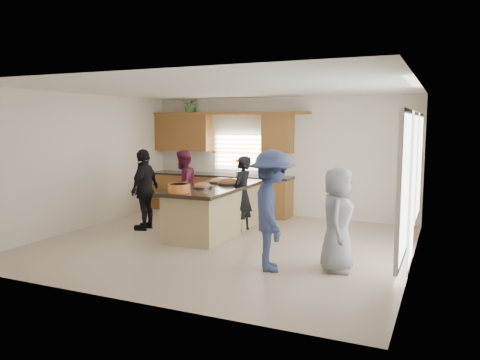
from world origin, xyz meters
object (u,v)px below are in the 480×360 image
at_px(woman_right_front, 338,220).
at_px(salad_bowl, 179,188).
at_px(island, 215,210).
at_px(woman_left_mid, 183,185).
at_px(woman_left_back, 242,194).
at_px(woman_left_front, 145,189).
at_px(woman_right_back, 272,210).

bearing_deg(woman_right_front, salad_bowl, 76.88).
height_order(island, woman_left_mid, woman_left_mid).
xyz_separation_m(salad_bowl, woman_left_mid, (-1.03, 1.86, -0.24)).
distance_m(island, salad_bowl, 1.23).
bearing_deg(woman_right_front, woman_left_back, 47.10).
bearing_deg(woman_left_front, woman_right_front, 68.66).
bearing_deg(woman_left_mid, woman_right_front, 56.67).
xyz_separation_m(salad_bowl, woman_left_back, (0.63, 1.39, -0.27)).
relative_size(salad_bowl, woman_left_mid, 0.25).
distance_m(salad_bowl, woman_left_front, 1.49).
distance_m(woman_left_mid, woman_right_front, 4.59).
xyz_separation_m(woman_left_front, woman_right_back, (3.33, -1.48, 0.07)).
xyz_separation_m(woman_left_mid, woman_right_front, (4.00, -2.27, -0.02)).
xyz_separation_m(salad_bowl, woman_right_back, (2.05, -0.74, -0.13)).
relative_size(salad_bowl, woman_left_front, 0.24).
bearing_deg(woman_right_back, woman_left_back, 10.43).
bearing_deg(woman_left_mid, woman_left_back, 70.40).
bearing_deg(salad_bowl, woman_right_front, -7.84).
bearing_deg(woman_right_back, island, 22.61).
height_order(woman_left_back, woman_left_mid, woman_left_mid).
relative_size(woman_left_back, woman_left_mid, 0.96).
bearing_deg(woman_left_front, woman_right_back, 59.78).
xyz_separation_m(salad_bowl, woman_right_front, (2.96, -0.41, -0.26)).
relative_size(woman_left_front, woman_right_front, 1.07).
xyz_separation_m(island, woman_left_mid, (-1.21, 0.79, 0.34)).
relative_size(salad_bowl, woman_left_back, 0.26).
bearing_deg(island, woman_left_mid, 146.25).
distance_m(woman_left_front, woman_right_back, 3.64).
height_order(salad_bowl, woman_right_back, woman_right_back).
xyz_separation_m(woman_left_back, woman_right_back, (1.42, -2.13, 0.13)).
height_order(woman_left_back, woman_right_front, woman_right_front).
xyz_separation_m(woman_left_back, woman_right_front, (2.33, -1.79, 0.01)).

